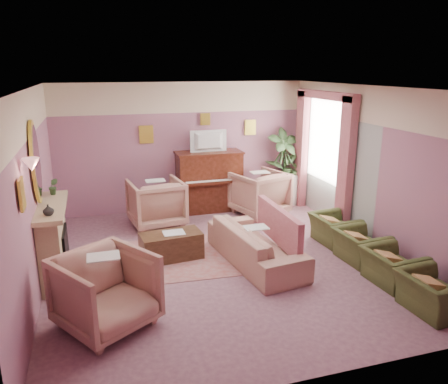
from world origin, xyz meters
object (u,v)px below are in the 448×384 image
object	(u,v)px
piano	(209,182)
olive_chair_d	(334,225)
coffee_table	(171,246)
floral_armchair_right	(259,191)
sofa	(256,238)
floral_armchair_left	(156,200)
olive_chair_b	(393,262)
television	(209,140)
side_table	(287,189)
floral_armchair_front	(106,288)
olive_chair_c	(360,241)
olive_chair_a	(433,288)

from	to	relation	value
piano	olive_chair_d	xyz separation A→B (m)	(1.68, -2.50, -0.30)
coffee_table	floral_armchair_right	bearing A→B (deg)	37.85
sofa	floral_armchair_left	size ratio (longest dim) A/B	2.02
sofa	olive_chair_b	world-z (taller)	sofa
piano	television	size ratio (longest dim) A/B	1.75
olive_chair_b	floral_armchair_right	bearing A→B (deg)	101.39
floral_armchair_right	olive_chair_d	bearing A→B (deg)	-69.50
side_table	sofa	bearing A→B (deg)	-123.48
floral_armchair_front	olive_chair_b	size ratio (longest dim) A/B	1.31
floral_armchair_left	olive_chair_c	xyz separation A→B (m)	(2.96, -2.67, -0.18)
floral_armchair_left	olive_chair_c	world-z (taller)	floral_armchair_left
piano	olive_chair_a	size ratio (longest dim) A/B	1.74
television	olive_chair_b	size ratio (longest dim) A/B	0.99
olive_chair_b	television	bearing A→B (deg)	112.34
olive_chair_d	sofa	bearing A→B (deg)	-167.34
coffee_table	olive_chair_b	bearing A→B (deg)	-31.40
side_table	television	bearing A→B (deg)	-179.70
sofa	olive_chair_b	xyz separation A→B (m)	(1.67, -1.26, -0.08)
floral_armchair_right	side_table	world-z (taller)	floral_armchair_right
floral_armchair_right	olive_chair_c	bearing A→B (deg)	-75.33
olive_chair_c	side_table	world-z (taller)	side_table
floral_armchair_front	olive_chair_d	world-z (taller)	floral_armchair_front
floral_armchair_front	olive_chair_b	distance (m)	4.07
piano	olive_chair_d	distance (m)	3.03
coffee_table	sofa	bearing A→B (deg)	-22.83
floral_armchair_right	olive_chair_c	xyz separation A→B (m)	(0.72, -2.74, -0.18)
coffee_table	floral_armchair_right	world-z (taller)	floral_armchair_right
olive_chair_d	floral_armchair_front	bearing A→B (deg)	-158.76
floral_armchair_right	floral_armchair_front	bearing A→B (deg)	-133.78
floral_armchair_left	floral_armchair_right	xyz separation A→B (m)	(2.24, 0.07, 0.00)
olive_chair_c	piano	bearing A→B (deg)	116.84
olive_chair_a	side_table	xyz separation A→B (m)	(0.21, 4.92, 0.00)
olive_chair_a	coffee_table	bearing A→B (deg)	138.43
coffee_table	olive_chair_c	xyz separation A→B (m)	(2.96, -0.99, 0.12)
olive_chair_a	olive_chair_d	size ratio (longest dim) A/B	1.00
olive_chair_a	olive_chair_c	xyz separation A→B (m)	(0.00, 1.64, 0.00)
television	olive_chair_d	distance (m)	3.23
floral_armchair_left	floral_armchair_front	distance (m)	3.60
floral_armchair_left	olive_chair_a	xyz separation A→B (m)	(2.96, -4.31, -0.18)
olive_chair_a	olive_chair_b	distance (m)	0.82
coffee_table	side_table	world-z (taller)	side_table
olive_chair_d	piano	bearing A→B (deg)	123.89
sofa	side_table	bearing A→B (deg)	56.52
floral_armchair_left	olive_chair_c	bearing A→B (deg)	-41.99
coffee_table	side_table	bearing A→B (deg)	35.90
olive_chair_a	floral_armchair_right	bearing A→B (deg)	99.30
piano	olive_chair_b	xyz separation A→B (m)	(1.68, -4.14, -0.30)
floral_armchair_left	side_table	size ratio (longest dim) A/B	1.50
piano	side_table	bearing A→B (deg)	-1.21
floral_armchair_left	sofa	bearing A→B (deg)	-59.85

